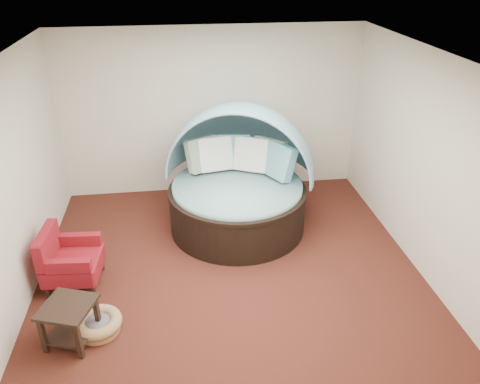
{
  "coord_description": "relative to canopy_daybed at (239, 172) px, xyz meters",
  "views": [
    {
      "loc": [
        -0.57,
        -5.02,
        3.86
      ],
      "look_at": [
        0.21,
        0.6,
        0.87
      ],
      "focal_mm": 35.0,
      "sensor_mm": 36.0,
      "label": 1
    }
  ],
  "objects": [
    {
      "name": "red_armchair",
      "position": [
        -2.33,
        -1.18,
        -0.51
      ],
      "size": [
        0.73,
        0.73,
        0.79
      ],
      "rotation": [
        0.0,
        0.0,
        -0.08
      ],
      "color": "black",
      "rests_on": "floor"
    },
    {
      "name": "floor",
      "position": [
        -0.28,
        -1.21,
        -0.88
      ],
      "size": [
        5.0,
        5.0,
        0.0
      ],
      "primitive_type": "plane",
      "color": "#4A1F15",
      "rests_on": "ground"
    },
    {
      "name": "side_table",
      "position": [
        -2.14,
        -2.21,
        -0.56
      ],
      "size": [
        0.66,
        0.66,
        0.49
      ],
      "rotation": [
        0.0,
        0.0,
        -0.34
      ],
      "color": "black",
      "rests_on": "floor"
    },
    {
      "name": "canopy_daybed",
      "position": [
        0.0,
        0.0,
        0.0
      ],
      "size": [
        2.6,
        2.56,
        1.89
      ],
      "rotation": [
        0.0,
        0.0,
        -0.29
      ],
      "color": "black",
      "rests_on": "floor"
    },
    {
      "name": "pet_basket",
      "position": [
        -1.88,
        -2.09,
        -0.78
      ],
      "size": [
        0.63,
        0.63,
        0.19
      ],
      "rotation": [
        0.0,
        0.0,
        -0.18
      ],
      "color": "brown",
      "rests_on": "floor"
    },
    {
      "name": "wall_back",
      "position": [
        -0.28,
        1.29,
        0.52
      ],
      "size": [
        5.0,
        0.0,
        5.0
      ],
      "primitive_type": "plane",
      "rotation": [
        1.57,
        0.0,
        0.0
      ],
      "color": "beige",
      "rests_on": "floor"
    },
    {
      "name": "wall_right",
      "position": [
        2.22,
        -1.21,
        0.52
      ],
      "size": [
        0.0,
        5.0,
        5.0
      ],
      "primitive_type": "plane",
      "rotation": [
        1.57,
        0.0,
        -1.57
      ],
      "color": "beige",
      "rests_on": "floor"
    },
    {
      "name": "wall_left",
      "position": [
        -2.78,
        -1.21,
        0.52
      ],
      "size": [
        0.0,
        5.0,
        5.0
      ],
      "primitive_type": "plane",
      "rotation": [
        1.57,
        0.0,
        1.57
      ],
      "color": "beige",
      "rests_on": "floor"
    },
    {
      "name": "ceiling",
      "position": [
        -0.28,
        -1.21,
        1.92
      ],
      "size": [
        5.0,
        5.0,
        0.0
      ],
      "primitive_type": "plane",
      "rotation": [
        3.14,
        0.0,
        0.0
      ],
      "color": "white",
      "rests_on": "wall_back"
    },
    {
      "name": "wall_front",
      "position": [
        -0.28,
        -3.71,
        0.52
      ],
      "size": [
        5.0,
        0.0,
        5.0
      ],
      "primitive_type": "plane",
      "rotation": [
        -1.57,
        0.0,
        0.0
      ],
      "color": "beige",
      "rests_on": "floor"
    }
  ]
}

